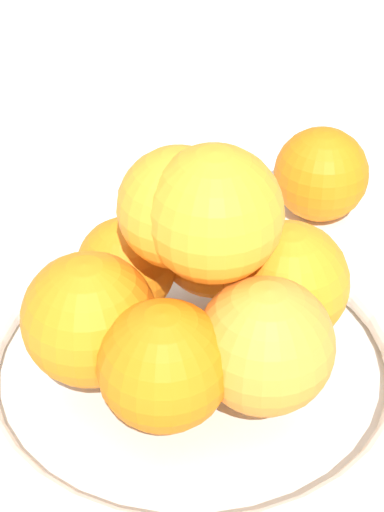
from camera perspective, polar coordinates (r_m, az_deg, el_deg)
ground_plane at (r=0.58m, az=0.00°, el=-8.53°), size 4.00×4.00×0.00m
fruit_bowl at (r=0.57m, az=0.00°, el=-7.30°), size 0.30×0.30×0.03m
orange_pile at (r=0.52m, az=0.34°, el=-1.67°), size 0.20×0.20×0.15m
stray_orange at (r=0.73m, az=8.60°, el=5.41°), size 0.08×0.08×0.08m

